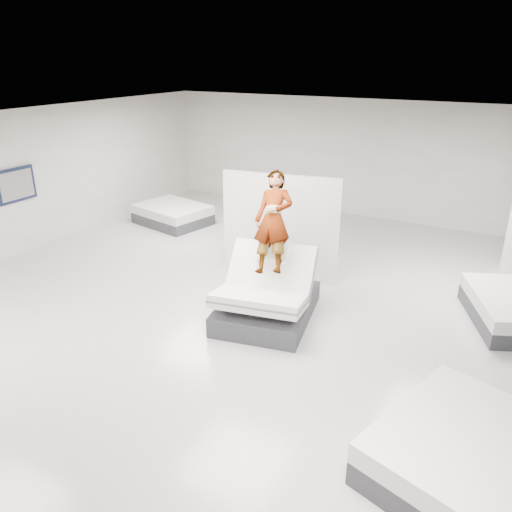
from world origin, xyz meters
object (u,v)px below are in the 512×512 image
at_px(flat_bed_right_near, 460,453).
at_px(flat_bed_left_far, 173,214).
at_px(divider_panel, 280,228).
at_px(person, 273,241).
at_px(wall_poster, 16,185).
at_px(hero_bed, 267,297).
at_px(remote, 280,263).

xyz_separation_m(flat_bed_right_near, flat_bed_left_far, (-8.13, 5.49, -0.03)).
bearing_deg(divider_panel, person, -78.36).
relative_size(flat_bed_right_near, wall_poster, 2.52).
relative_size(divider_panel, flat_bed_right_near, 0.99).
distance_m(divider_panel, flat_bed_right_near, 5.56).
bearing_deg(flat_bed_left_far, person, -33.81).
bearing_deg(wall_poster, divider_panel, 15.31).
distance_m(person, divider_panel, 1.43).
distance_m(person, flat_bed_left_far, 5.63).
height_order(hero_bed, wall_poster, wall_poster).
height_order(hero_bed, remote, hero_bed).
bearing_deg(wall_poster, remote, -0.41).
height_order(flat_bed_right_near, wall_poster, wall_poster).
bearing_deg(person, wall_poster, 171.11).
height_order(flat_bed_right_near, flat_bed_left_far, flat_bed_right_near).
relative_size(remote, wall_poster, 0.15).
relative_size(hero_bed, flat_bed_right_near, 0.93).
bearing_deg(person, hero_bed, -90.00).
bearing_deg(flat_bed_right_near, remote, 146.97).
bearing_deg(divider_panel, flat_bed_left_far, 147.19).
distance_m(flat_bed_left_far, wall_poster, 3.96).
relative_size(remote, flat_bed_left_far, 0.07).
relative_size(hero_bed, wall_poster, 2.35).
relative_size(flat_bed_right_near, flat_bed_left_far, 1.14).
distance_m(person, flat_bed_right_near, 4.40).
relative_size(person, wall_poster, 1.90).
xyz_separation_m(remote, wall_poster, (-6.54, 0.05, 0.52)).
height_order(divider_panel, flat_bed_right_near, divider_panel).
distance_m(remote, flat_bed_left_far, 5.99).
relative_size(divider_panel, flat_bed_left_far, 1.13).
bearing_deg(divider_panel, remote, -73.40).
relative_size(remote, divider_panel, 0.06).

